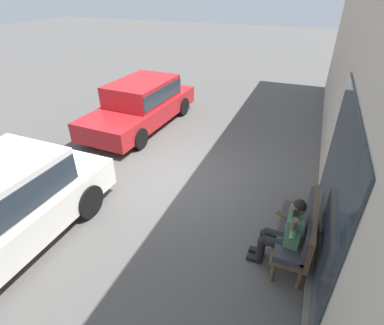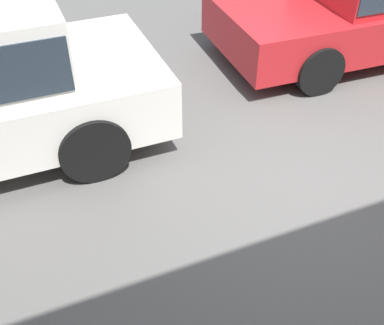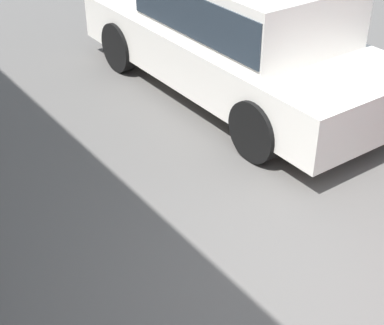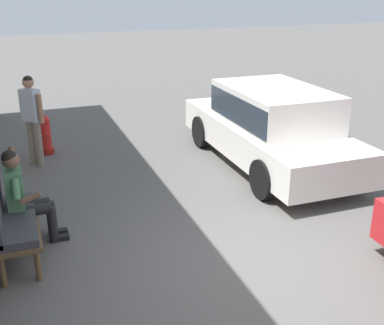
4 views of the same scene
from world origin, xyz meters
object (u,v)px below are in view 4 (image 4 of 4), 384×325
person_on_phone (24,195)px  pedestrian_standing (32,113)px  bench (7,216)px  parked_car_mid (271,124)px  fire_hydrant (46,135)px

person_on_phone → pedestrian_standing: pedestrian_standing is taller
bench → pedestrian_standing: (3.35, -0.52, 0.44)m
bench → parked_car_mid: 5.05m
bench → fire_hydrant: bench is taller
fire_hydrant → person_on_phone: bearing=171.6°
person_on_phone → parked_car_mid: (1.47, -4.50, 0.12)m
fire_hydrant → bench: bearing=169.0°
person_on_phone → pedestrian_standing: bearing=-5.6°
person_on_phone → pedestrian_standing: 3.09m
bench → parked_car_mid: bearing=-69.5°
parked_car_mid → fire_hydrant: bearing=61.2°
parked_car_mid → pedestrian_standing: size_ratio=2.62×
parked_car_mid → pedestrian_standing: (1.58, 4.20, 0.19)m
bench → fire_hydrant: 4.02m
bench → person_on_phone: person_on_phone is taller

